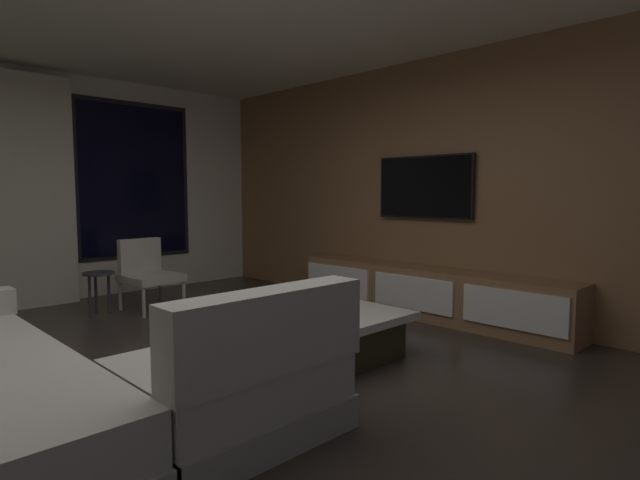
{
  "coord_description": "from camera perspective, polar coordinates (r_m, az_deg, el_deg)",
  "views": [
    {
      "loc": [
        -1.66,
        -2.86,
        1.28
      ],
      "look_at": [
        1.36,
        0.21,
        0.89
      ],
      "focal_mm": 28.69,
      "sensor_mm": 36.0,
      "label": 1
    }
  ],
  "objects": [
    {
      "name": "floor",
      "position": [
        3.54,
        -13.96,
        -16.11
      ],
      "size": [
        9.2,
        9.2,
        0.0
      ],
      "primitive_type": "plane",
      "color": "#332B26"
    },
    {
      "name": "back_wall_with_window",
      "position": [
        6.67,
        -30.76,
        5.01
      ],
      "size": [
        6.6,
        0.3,
        2.7
      ],
      "color": "silver",
      "rests_on": "floor"
    },
    {
      "name": "media_wall",
      "position": [
        5.52,
        14.35,
        5.75
      ],
      "size": [
        0.12,
        7.8,
        2.7
      ],
      "color": "#8E6642",
      "rests_on": "floor"
    },
    {
      "name": "sectional_couch",
      "position": [
        3.07,
        -28.48,
        -14.24
      ],
      "size": [
        1.98,
        2.5,
        0.82
      ],
      "color": "gray",
      "rests_on": "floor"
    },
    {
      "name": "coffee_table",
      "position": [
        4.08,
        -0.47,
        -10.31
      ],
      "size": [
        1.16,
        1.16,
        0.36
      ],
      "color": "#37321D",
      "rests_on": "floor"
    },
    {
      "name": "book_stack_on_coffee_table",
      "position": [
        4.22,
        -0.29,
        -6.9
      ],
      "size": [
        0.27,
        0.21,
        0.07
      ],
      "color": "#A6C85E",
      "rests_on": "coffee_table"
    },
    {
      "name": "accent_chair_near_window",
      "position": [
        5.97,
        -18.71,
        -3.23
      ],
      "size": [
        0.58,
        0.59,
        0.78
      ],
      "color": "#B2ADA0",
      "rests_on": "floor"
    },
    {
      "name": "side_stool",
      "position": [
        5.87,
        -23.47,
        -4.12
      ],
      "size": [
        0.32,
        0.32,
        0.46
      ],
      "color": "#333338",
      "rests_on": "floor"
    },
    {
      "name": "media_console",
      "position": [
        5.4,
        12.02,
        -5.89
      ],
      "size": [
        0.46,
        3.1,
        0.52
      ],
      "color": "#8E6642",
      "rests_on": "floor"
    },
    {
      "name": "mounted_tv",
      "position": [
        5.56,
        11.56,
        5.8
      ],
      "size": [
        0.05,
        1.15,
        0.66
      ],
      "color": "black"
    }
  ]
}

